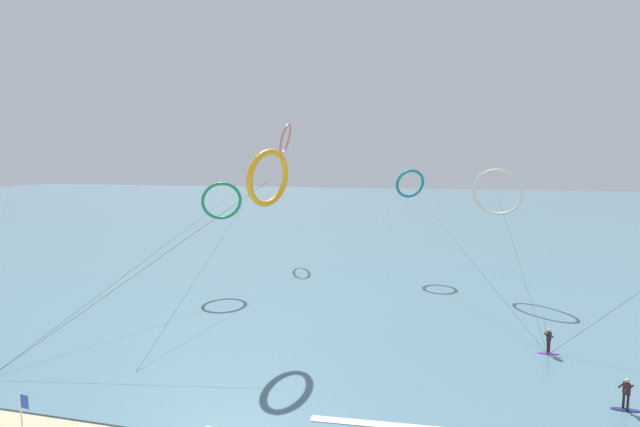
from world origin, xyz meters
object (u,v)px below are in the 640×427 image
(kite_emerald, at_px, (221,201))
(kite_coral, at_px, (285,139))
(kite_teal, at_px, (410,184))
(surfer_navy, at_px, (626,396))
(surfer_violet, at_px, (549,343))
(kite_amber, at_px, (268,178))
(kite_ivory, at_px, (497,192))
(beach_flag, at_px, (23,417))

(kite_emerald, distance_m, kite_coral, 19.22)
(kite_teal, bearing_deg, surfer_navy, 88.73)
(surfer_violet, relative_size, kite_coral, 0.04)
(surfer_navy, xyz_separation_m, kite_teal, (-12.13, 28.14, 9.39))
(surfer_violet, bearing_deg, kite_amber, -55.02)
(surfer_navy, xyz_separation_m, kite_coral, (-29.18, 35.32, 14.93))
(surfer_violet, distance_m, kite_coral, 42.13)
(kite_coral, xyz_separation_m, kite_teal, (17.05, -7.18, -5.53))
(kite_ivory, bearing_deg, surfer_navy, 119.34)
(surfer_navy, height_order, kite_amber, kite_amber)
(beach_flag, bearing_deg, kite_teal, 69.52)
(kite_amber, height_order, beach_flag, kite_amber)
(surfer_navy, height_order, beach_flag, beach_flag)
(kite_emerald, relative_size, beach_flag, 7.71)
(surfer_navy, relative_size, kite_teal, 0.07)
(kite_teal, distance_m, beach_flag, 41.91)
(kite_emerald, height_order, kite_teal, kite_teal)
(kite_emerald, height_order, beach_flag, kite_emerald)
(kite_ivory, height_order, beach_flag, kite_ivory)
(kite_ivory, bearing_deg, kite_teal, -12.88)
(beach_flag, bearing_deg, surfer_navy, 21.37)
(kite_amber, bearing_deg, surfer_navy, 96.86)
(kite_emerald, bearing_deg, surfer_navy, 118.80)
(kite_coral, bearing_deg, kite_amber, 10.76)
(kite_coral, bearing_deg, kite_teal, 62.91)
(kite_ivory, distance_m, kite_amber, 24.29)
(kite_ivory, relative_size, kite_emerald, 0.72)
(surfer_navy, bearing_deg, kite_coral, 19.16)
(surfer_navy, height_order, kite_emerald, kite_emerald)
(kite_teal, xyz_separation_m, kite_amber, (-9.21, -22.06, 1.35))
(kite_emerald, bearing_deg, kite_teal, 179.12)
(kite_coral, bearing_deg, surfer_violet, 39.19)
(kite_emerald, xyz_separation_m, beach_flag, (3.83, -27.82, -6.71))
(surfer_navy, height_order, kite_coral, kite_coral)
(surfer_violet, bearing_deg, kite_ivory, -141.69)
(kite_teal, bearing_deg, surfer_violet, 90.52)
(surfer_violet, distance_m, kite_amber, 22.05)
(beach_flag, bearing_deg, kite_ivory, 55.05)
(surfer_violet, distance_m, kite_ivory, 18.19)
(kite_ivory, bearing_deg, kite_coral, -6.16)
(kite_coral, height_order, kite_teal, kite_coral)
(surfer_violet, relative_size, surfer_navy, 1.00)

